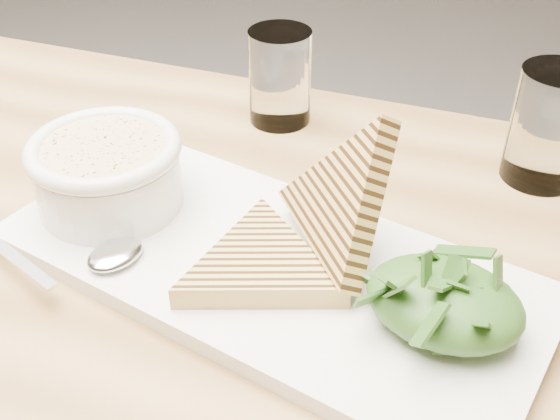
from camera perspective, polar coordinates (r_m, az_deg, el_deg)
The scene contains 14 objects.
table_top at distance 0.56m, azimuth -8.17°, elevation -8.35°, with size 1.10×0.74×0.04m, color #AA824C.
table_leg_bl at distance 1.25m, azimuth -17.52°, elevation -3.52°, with size 0.06×0.06×0.71m, color #AA824C.
platter at distance 0.56m, azimuth -0.96°, elevation -4.59°, with size 0.43×0.19×0.02m, color white.
soup_bowl at distance 0.61m, azimuth -13.75°, elevation 2.42°, with size 0.12×0.12×0.05m, color white.
soup at distance 0.60m, azimuth -14.14°, elevation 4.75°, with size 0.10×0.10×0.01m, color #D7BF81.
bowl_rim at distance 0.60m, azimuth -14.17°, elevation 4.91°, with size 0.13×0.13×0.01m, color white.
sandwich_flat at distance 0.53m, azimuth -1.57°, elevation -4.53°, with size 0.15×0.15×0.02m, color tan, non-canonical shape.
sandwich_lean at distance 0.53m, azimuth 4.89°, elevation 0.66°, with size 0.15×0.15×0.08m, color tan, non-canonical shape.
salad_base at distance 0.50m, azimuth 13.21°, elevation -7.30°, with size 0.11×0.09×0.04m, color #1B4515.
arugula_pile at distance 0.49m, azimuth 13.31°, elevation -6.81°, with size 0.11×0.10×0.05m, color #3A6221, non-canonical shape.
spoon_bowl at distance 0.56m, azimuth -13.27°, elevation -3.52°, with size 0.04×0.05×0.01m, color silver.
spoon_handle at distance 0.59m, azimuth -21.13°, elevation -3.32°, with size 0.12×0.01×0.00m, color silver.
glass_near at distance 0.75m, azimuth -0.01°, elevation 10.77°, with size 0.07×0.07×0.10m, color white.
glass_far at distance 0.69m, azimuth 21.09°, elevation 6.36°, with size 0.07×0.07×0.11m, color white.
Camera 1 is at (0.46, -0.38, 1.12)m, focal length 45.00 mm.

